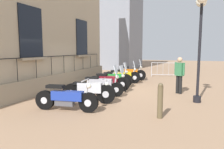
# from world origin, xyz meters

# --- Properties ---
(ground_plane) EXTENTS (60.00, 60.00, 0.00)m
(ground_plane) POSITION_xyz_m (0.00, 0.00, 0.00)
(ground_plane) COLOR #9E7A5B
(building_facade) EXTENTS (0.82, 10.06, 8.77)m
(building_facade) POSITION_xyz_m (-2.85, 0.00, 4.26)
(building_facade) COLOR tan
(building_facade) RESTS_ON ground_plane
(motorcycle_blue) EXTENTS (2.17, 0.61, 1.05)m
(motorcycle_blue) POSITION_xyz_m (-0.06, -3.58, 0.41)
(motorcycle_blue) COLOR black
(motorcycle_blue) RESTS_ON ground_plane
(motorcycle_white) EXTENTS (2.04, 0.65, 0.92)m
(motorcycle_white) POSITION_xyz_m (0.16, -2.38, 0.44)
(motorcycle_white) COLOR black
(motorcycle_white) RESTS_ON ground_plane
(motorcycle_silver) EXTENTS (2.09, 0.63, 1.35)m
(motorcycle_silver) POSITION_xyz_m (0.11, -1.16, 0.44)
(motorcycle_silver) COLOR black
(motorcycle_silver) RESTS_ON ground_plane
(motorcycle_maroon) EXTENTS (2.16, 0.67, 1.25)m
(motorcycle_maroon) POSITION_xyz_m (0.02, 0.06, 0.45)
(motorcycle_maroon) COLOR black
(motorcycle_maroon) RESTS_ON ground_plane
(motorcycle_green) EXTENTS (2.01, 0.60, 1.32)m
(motorcycle_green) POSITION_xyz_m (-0.07, 1.19, 0.44)
(motorcycle_green) COLOR black
(motorcycle_green) RESTS_ON ground_plane
(motorcycle_yellow) EXTENTS (2.19, 0.80, 1.33)m
(motorcycle_yellow) POSITION_xyz_m (-0.03, 2.45, 0.43)
(motorcycle_yellow) COLOR black
(motorcycle_yellow) RESTS_ON ground_plane
(motorcycle_orange) EXTENTS (2.11, 0.72, 1.36)m
(motorcycle_orange) POSITION_xyz_m (0.11, 3.71, 0.45)
(motorcycle_orange) COLOR black
(motorcycle_orange) RESTS_ON ground_plane
(lamppost) EXTENTS (0.39, 1.09, 3.97)m
(lamppost) POSITION_xyz_m (4.00, -0.94, 2.99)
(lamppost) COLOR black
(lamppost) RESTS_ON ground_plane
(crowd_barrier) EXTENTS (2.07, 0.34, 1.05)m
(crowd_barrier) POSITION_xyz_m (2.16, 6.19, 0.56)
(crowd_barrier) COLOR #B7B7BF
(crowd_barrier) RESTS_ON ground_plane
(bollard) EXTENTS (0.16, 0.16, 1.05)m
(bollard) POSITION_xyz_m (2.90, -3.29, 0.53)
(bollard) COLOR brown
(bollard) RESTS_ON ground_plane
(pedestrian_standing) EXTENTS (0.45, 0.39, 1.66)m
(pedestrian_standing) POSITION_xyz_m (3.29, 0.48, 0.93)
(pedestrian_standing) COLOR black
(pedestrian_standing) RESTS_ON ground_plane
(distant_building) EXTENTS (4.91, 5.95, 11.54)m
(distant_building) POSITION_xyz_m (-3.91, 12.25, 5.77)
(distant_building) COLOR gray
(distant_building) RESTS_ON ground_plane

